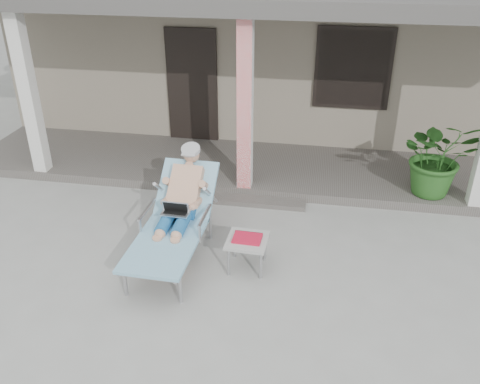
# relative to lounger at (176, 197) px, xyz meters

# --- Properties ---
(ground) EXTENTS (60.00, 60.00, 0.00)m
(ground) POSITION_rel_lounger_xyz_m (0.59, -0.39, -0.82)
(ground) COLOR #9E9E99
(ground) RESTS_ON ground
(house) EXTENTS (10.40, 5.40, 3.30)m
(house) POSITION_rel_lounger_xyz_m (0.59, 6.10, 0.85)
(house) COLOR gray
(house) RESTS_ON ground
(porch_deck) EXTENTS (10.00, 2.00, 0.15)m
(porch_deck) POSITION_rel_lounger_xyz_m (0.59, 2.61, -0.74)
(porch_deck) COLOR #605B56
(porch_deck) RESTS_ON ground
(porch_overhang) EXTENTS (10.00, 2.30, 2.85)m
(porch_overhang) POSITION_rel_lounger_xyz_m (0.59, 2.55, 1.97)
(porch_overhang) COLOR silver
(porch_overhang) RESTS_ON porch_deck
(porch_step) EXTENTS (2.00, 0.30, 0.07)m
(porch_step) POSITION_rel_lounger_xyz_m (0.59, 1.46, -0.78)
(porch_step) COLOR #605B56
(porch_step) RESTS_ON ground
(lounger) EXTENTS (0.82, 2.07, 1.33)m
(lounger) POSITION_rel_lounger_xyz_m (0.00, 0.00, 0.00)
(lounger) COLOR #B7B7BC
(lounger) RESTS_ON ground
(side_table) EXTENTS (0.52, 0.52, 0.45)m
(side_table) POSITION_rel_lounger_xyz_m (0.95, -0.21, -0.44)
(side_table) COLOR #A7A7A3
(side_table) RESTS_ON ground
(potted_palm) EXTENTS (1.20, 1.06, 1.24)m
(potted_palm) POSITION_rel_lounger_xyz_m (3.51, 2.01, -0.05)
(potted_palm) COLOR #26591E
(potted_palm) RESTS_ON porch_deck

